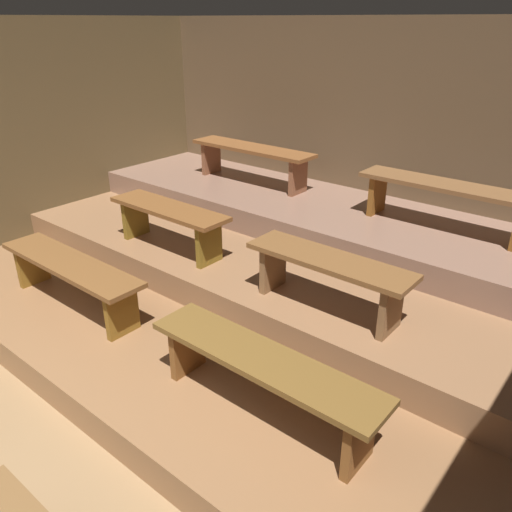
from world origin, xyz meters
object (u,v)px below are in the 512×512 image
object	(u,v)px
bench_lower_left	(71,272)
bench_upper_right	(445,194)
bench_middle_right	(328,270)
bench_upper_left	(252,155)
bench_middle_left	(169,217)
bench_lower_right	(263,370)

from	to	relation	value
bench_lower_left	bench_upper_right	world-z (taller)	bench_upper_right
bench_lower_left	bench_upper_right	distance (m)	3.09
bench_lower_left	bench_middle_right	bearing A→B (deg)	26.93
bench_upper_left	bench_upper_right	size ratio (longest dim) A/B	1.00
bench_middle_left	bench_lower_right	bearing A→B (deg)	-26.93
bench_middle_left	bench_upper_left	world-z (taller)	bench_upper_left
bench_lower_right	bench_middle_right	world-z (taller)	bench_middle_right
bench_middle_right	bench_upper_left	distance (m)	2.34
bench_lower_left	bench_upper_right	size ratio (longest dim) A/B	1.02
bench_lower_left	bench_middle_left	world-z (taller)	bench_middle_left
bench_lower_left	bench_middle_right	world-z (taller)	bench_middle_right
bench_lower_right	bench_upper_left	size ratio (longest dim) A/B	1.02
bench_middle_left	bench_middle_right	bearing A→B (deg)	0.00
bench_middle_left	bench_middle_right	distance (m)	1.62
bench_lower_left	bench_upper_left	distance (m)	2.35
bench_lower_right	bench_middle_right	size ratio (longest dim) A/B	1.24
bench_lower_right	bench_middle_left	bearing A→B (deg)	153.07
bench_middle_right	bench_upper_left	xyz separation A→B (m)	(-1.85, 1.40, 0.25)
bench_lower_right	bench_upper_right	xyz separation A→B (m)	(0.09, 2.30, 0.47)
bench_middle_right	bench_upper_left	size ratio (longest dim) A/B	0.82
bench_lower_right	bench_upper_right	bearing A→B (deg)	87.88
bench_middle_left	bench_upper_left	bearing A→B (deg)	99.58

